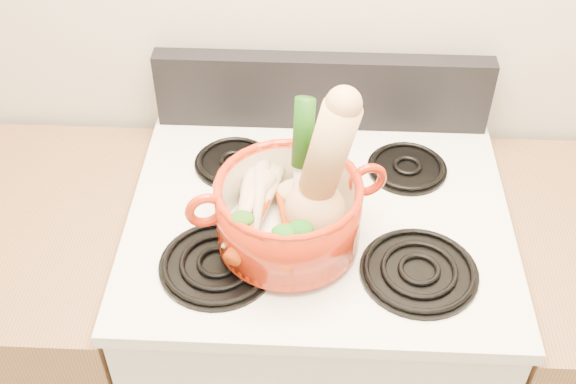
{
  "coord_description": "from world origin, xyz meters",
  "views": [
    {
      "loc": [
        -0.01,
        0.33,
        1.98
      ],
      "look_at": [
        -0.06,
        1.29,
        1.11
      ],
      "focal_mm": 45.0,
      "sensor_mm": 36.0,
      "label": 1
    }
  ],
  "objects_px": {
    "stove_body": "(313,351)",
    "squash": "(316,170)",
    "leek": "(303,157)",
    "dutch_oven": "(289,213)"
  },
  "relations": [
    {
      "from": "stove_body",
      "to": "leek",
      "type": "height_order",
      "value": "leek"
    },
    {
      "from": "dutch_oven",
      "to": "leek",
      "type": "height_order",
      "value": "leek"
    },
    {
      "from": "squash",
      "to": "stove_body",
      "type": "bearing_deg",
      "value": 104.24
    },
    {
      "from": "squash",
      "to": "leek",
      "type": "distance_m",
      "value": 0.07
    },
    {
      "from": "stove_body",
      "to": "squash",
      "type": "relative_size",
      "value": 3.11
    },
    {
      "from": "stove_body",
      "to": "dutch_oven",
      "type": "xyz_separation_m",
      "value": [
        -0.06,
        -0.09,
        0.58
      ]
    },
    {
      "from": "stove_body",
      "to": "squash",
      "type": "distance_m",
      "value": 0.69
    },
    {
      "from": "stove_body",
      "to": "leek",
      "type": "relative_size",
      "value": 3.6
    },
    {
      "from": "leek",
      "to": "squash",
      "type": "bearing_deg",
      "value": -53.96
    },
    {
      "from": "stove_body",
      "to": "leek",
      "type": "distance_m",
      "value": 0.67
    }
  ]
}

